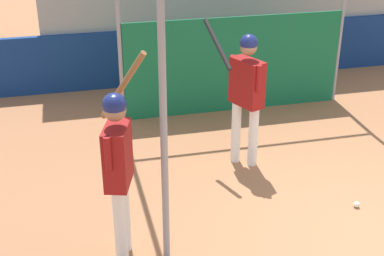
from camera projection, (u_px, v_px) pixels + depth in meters
ground_plane at (379, 243)px, 5.82m from camera, size 60.00×60.00×0.00m
outfield_wall at (230, 52)px, 10.39m from camera, size 24.00×0.12×1.06m
batting_cage at (247, 43)px, 8.08m from camera, size 3.81×3.66×3.19m
player_batter at (246, 87)px, 6.98m from camera, size 0.67×0.80×1.95m
player_waiting at (118, 161)px, 5.18m from camera, size 0.53×0.83×2.15m
baseball at (357, 205)px, 6.43m from camera, size 0.07×0.07×0.07m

